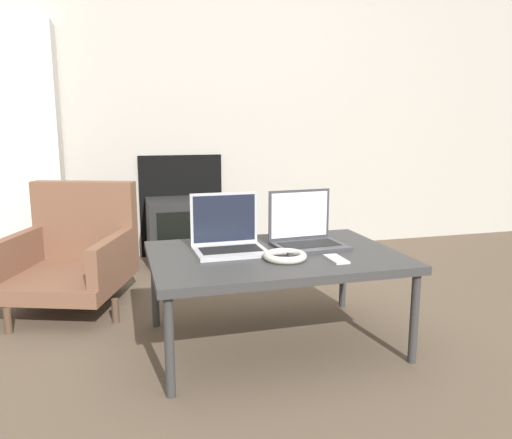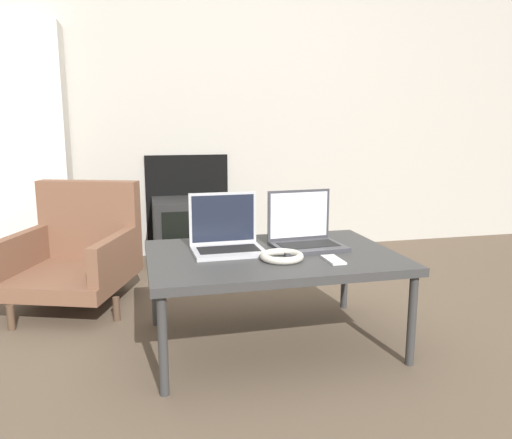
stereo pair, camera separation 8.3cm
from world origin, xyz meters
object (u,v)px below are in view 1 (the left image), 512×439
at_px(tv, 186,231).
at_px(laptop_right, 305,234).
at_px(phone, 336,259).
at_px(armchair, 74,252).
at_px(laptop_left, 228,238).
at_px(headphones, 285,256).

bearing_deg(tv, laptop_right, -74.72).
xyz_separation_m(phone, armchair, (-1.13, 1.01, -0.14)).
distance_m(phone, tv, 1.73).
height_order(laptop_left, armchair, laptop_left).
relative_size(headphones, tv, 0.34).
bearing_deg(phone, tv, 103.85).
xyz_separation_m(headphones, phone, (0.21, -0.07, -0.01)).
bearing_deg(laptop_right, tv, 101.08).
distance_m(laptop_right, armchair, 1.33).
xyz_separation_m(laptop_right, phone, (0.03, -0.28, -0.05)).
bearing_deg(armchair, phone, -21.74).
relative_size(laptop_left, armchair, 0.38).
relative_size(tv, armchair, 0.65).
bearing_deg(phone, headphones, 162.34).
bearing_deg(tv, laptop_left, -89.69).
height_order(laptop_right, headphones, laptop_right).
height_order(laptop_left, tv, laptop_left).
relative_size(headphones, armchair, 0.22).
distance_m(tv, armchair, 0.98).
relative_size(laptop_left, phone, 2.26).
relative_size(laptop_right, tv, 0.61).
bearing_deg(laptop_right, headphones, -133.43).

